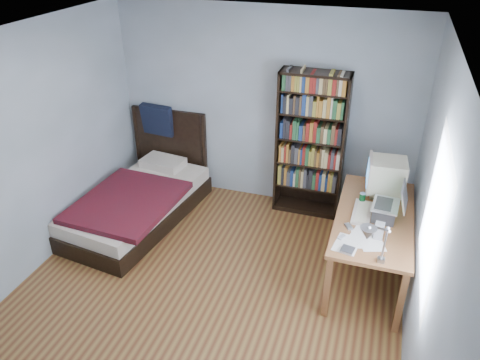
{
  "coord_description": "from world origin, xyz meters",
  "views": [
    {
      "loc": [
        1.43,
        -3.23,
        3.32
      ],
      "look_at": [
        0.17,
        0.64,
        1.04
      ],
      "focal_mm": 35.0,
      "sensor_mm": 36.0,
      "label": 1
    }
  ],
  "objects_px": {
    "laptop": "(387,209)",
    "bed": "(140,199)",
    "bookshelf": "(310,145)",
    "speaker": "(379,231)",
    "keyboard": "(362,213)",
    "soda_can": "(362,198)",
    "desk_lamp": "(371,236)",
    "crt_monitor": "(385,176)",
    "desk": "(374,219)"
  },
  "relations": [
    {
      "from": "desk",
      "to": "bookshelf",
      "type": "bearing_deg",
      "value": 144.74
    },
    {
      "from": "bookshelf",
      "to": "desk",
      "type": "bearing_deg",
      "value": -35.26
    },
    {
      "from": "desk",
      "to": "desk_lamp",
      "type": "height_order",
      "value": "desk_lamp"
    },
    {
      "from": "desk_lamp",
      "to": "bed",
      "type": "xyz_separation_m",
      "value": [
        -2.79,
        1.34,
        -0.98
      ]
    },
    {
      "from": "desk_lamp",
      "to": "keyboard",
      "type": "xyz_separation_m",
      "value": [
        -0.1,
        1.09,
        -0.49
      ]
    },
    {
      "from": "speaker",
      "to": "bed",
      "type": "height_order",
      "value": "bed"
    },
    {
      "from": "speaker",
      "to": "bookshelf",
      "type": "distance_m",
      "value": 1.7
    },
    {
      "from": "desk",
      "to": "crt_monitor",
      "type": "height_order",
      "value": "crt_monitor"
    },
    {
      "from": "desk_lamp",
      "to": "speaker",
      "type": "distance_m",
      "value": 0.84
    },
    {
      "from": "laptop",
      "to": "keyboard",
      "type": "height_order",
      "value": "laptop"
    },
    {
      "from": "laptop",
      "to": "keyboard",
      "type": "relative_size",
      "value": 0.87
    },
    {
      "from": "desk_lamp",
      "to": "keyboard",
      "type": "distance_m",
      "value": 1.2
    },
    {
      "from": "desk",
      "to": "keyboard",
      "type": "height_order",
      "value": "keyboard"
    },
    {
      "from": "laptop",
      "to": "speaker",
      "type": "xyz_separation_m",
      "value": [
        -0.05,
        -0.36,
        -0.03
      ]
    },
    {
      "from": "crt_monitor",
      "to": "laptop",
      "type": "bearing_deg",
      "value": -82.55
    },
    {
      "from": "crt_monitor",
      "to": "speaker",
      "type": "height_order",
      "value": "crt_monitor"
    },
    {
      "from": "desk",
      "to": "keyboard",
      "type": "xyz_separation_m",
      "value": [
        -0.13,
        -0.45,
        0.33
      ]
    },
    {
      "from": "desk",
      "to": "desk_lamp",
      "type": "distance_m",
      "value": 1.75
    },
    {
      "from": "speaker",
      "to": "bed",
      "type": "xyz_separation_m",
      "value": [
        -2.87,
        0.62,
        -0.56
      ]
    },
    {
      "from": "laptop",
      "to": "desk_lamp",
      "type": "xyz_separation_m",
      "value": [
        -0.13,
        -1.08,
        0.4
      ]
    },
    {
      "from": "laptop",
      "to": "bed",
      "type": "relative_size",
      "value": 0.19
    },
    {
      "from": "speaker",
      "to": "bed",
      "type": "bearing_deg",
      "value": 171.66
    },
    {
      "from": "laptop",
      "to": "speaker",
      "type": "bearing_deg",
      "value": -97.84
    },
    {
      "from": "soda_can",
      "to": "bed",
      "type": "distance_m",
      "value": 2.72
    },
    {
      "from": "crt_monitor",
      "to": "soda_can",
      "type": "xyz_separation_m",
      "value": [
        -0.19,
        -0.21,
        -0.19
      ]
    },
    {
      "from": "desk",
      "to": "speaker",
      "type": "bearing_deg",
      "value": -86.37
    },
    {
      "from": "bed",
      "to": "speaker",
      "type": "bearing_deg",
      "value": -12.23
    },
    {
      "from": "bed",
      "to": "desk_lamp",
      "type": "bearing_deg",
      "value": -25.73
    },
    {
      "from": "desk",
      "to": "keyboard",
      "type": "bearing_deg",
      "value": -105.94
    },
    {
      "from": "desk",
      "to": "speaker",
      "type": "height_order",
      "value": "speaker"
    },
    {
      "from": "desk_lamp",
      "to": "bookshelf",
      "type": "xyz_separation_m",
      "value": [
        -0.84,
        2.15,
        -0.32
      ]
    },
    {
      "from": "keyboard",
      "to": "soda_can",
      "type": "bearing_deg",
      "value": 97.26
    },
    {
      "from": "keyboard",
      "to": "desk",
      "type": "bearing_deg",
      "value": 75.4
    },
    {
      "from": "desk_lamp",
      "to": "soda_can",
      "type": "bearing_deg",
      "value": 95.47
    },
    {
      "from": "desk_lamp",
      "to": "soda_can",
      "type": "relative_size",
      "value": 5.6
    },
    {
      "from": "keyboard",
      "to": "desk_lamp",
      "type": "bearing_deg",
      "value": -83.28
    },
    {
      "from": "crt_monitor",
      "to": "bookshelf",
      "type": "xyz_separation_m",
      "value": [
        -0.9,
        0.63,
        -0.06
      ]
    },
    {
      "from": "laptop",
      "to": "keyboard",
      "type": "xyz_separation_m",
      "value": [
        -0.23,
        0.01,
        -0.1
      ]
    },
    {
      "from": "laptop",
      "to": "bed",
      "type": "bearing_deg",
      "value": 174.85
    },
    {
      "from": "speaker",
      "to": "soda_can",
      "type": "bearing_deg",
      "value": 112.93
    },
    {
      "from": "desk_lamp",
      "to": "speaker",
      "type": "bearing_deg",
      "value": 83.97
    },
    {
      "from": "keyboard",
      "to": "bed",
      "type": "relative_size",
      "value": 0.21
    },
    {
      "from": "keyboard",
      "to": "speaker",
      "type": "height_order",
      "value": "speaker"
    },
    {
      "from": "desk_lamp",
      "to": "keyboard",
      "type": "relative_size",
      "value": 1.39
    },
    {
      "from": "keyboard",
      "to": "soda_can",
      "type": "height_order",
      "value": "soda_can"
    },
    {
      "from": "desk",
      "to": "bookshelf",
      "type": "height_order",
      "value": "bookshelf"
    },
    {
      "from": "laptop",
      "to": "bookshelf",
      "type": "bearing_deg",
      "value": 132.0
    },
    {
      "from": "desk_lamp",
      "to": "desk",
      "type": "bearing_deg",
      "value": 89.09
    },
    {
      "from": "desk_lamp",
      "to": "bed",
      "type": "distance_m",
      "value": 3.25
    },
    {
      "from": "laptop",
      "to": "soda_can",
      "type": "bearing_deg",
      "value": 138.07
    }
  ]
}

